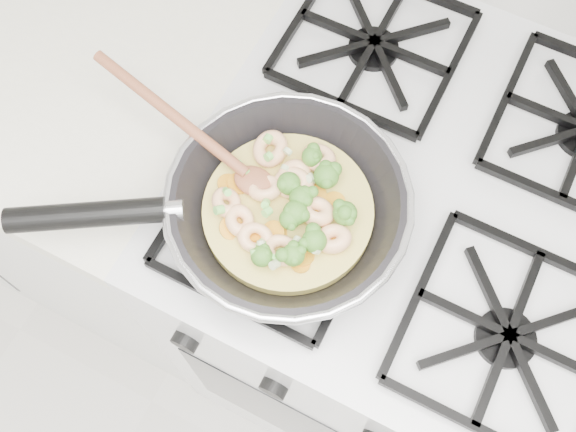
% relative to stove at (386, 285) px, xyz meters
% --- Properties ---
extents(stove, '(0.60, 0.60, 0.92)m').
position_rel_stove_xyz_m(stove, '(0.00, 0.00, 0.00)').
color(stove, white).
rests_on(stove, ground).
extents(counter_left, '(1.00, 0.60, 0.90)m').
position_rel_stove_xyz_m(counter_left, '(-0.80, 0.00, -0.01)').
color(counter_left, white).
rests_on(counter_left, ground).
extents(skillet, '(0.43, 0.32, 0.09)m').
position_rel_stove_xyz_m(skillet, '(-0.14, -0.14, 0.50)').
color(skillet, black).
rests_on(skillet, stove).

